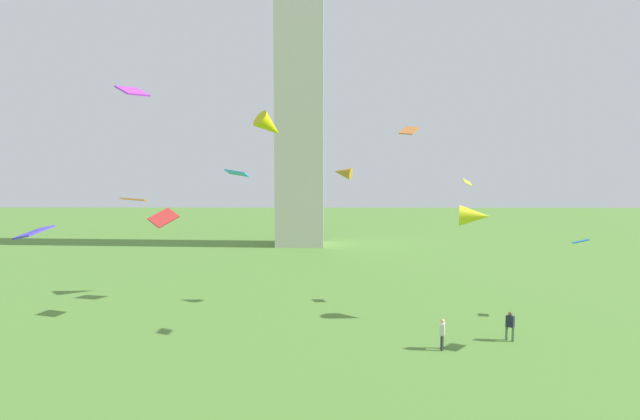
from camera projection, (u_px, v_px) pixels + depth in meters
name	position (u px, v px, depth m)	size (l,w,h in m)	color
monument_obelisk	(300.00, 50.00, 63.10)	(5.88, 5.88, 48.37)	beige
person_2	(510.00, 324.00, 28.31)	(0.48, 0.47, 1.63)	#51754C
person_3	(442.00, 332.00, 26.94)	(0.36, 0.49, 1.64)	#2D3338
kite_flying_0	(237.00, 173.00, 36.58)	(1.72, 1.41, 0.60)	#329AED
kite_flying_1	(475.00, 216.00, 31.89)	(2.13, 1.77, 1.32)	yellow
kite_flying_2	(270.00, 126.00, 37.74)	(2.80, 2.59, 2.28)	#C6BE0B
kite_flying_3	(343.00, 173.00, 35.69)	(1.52, 1.22, 1.03)	#B48721
kite_flying_4	(132.00, 91.00, 20.64)	(1.57, 1.58, 0.52)	#BB36E6
kite_flying_5	(134.00, 199.00, 23.86)	(1.19, 0.89, 0.24)	#C47527
kite_flying_7	(34.00, 232.00, 21.18)	(1.29, 1.60, 0.52)	#4335E2
kite_flying_8	(164.00, 218.00, 32.74)	(1.87, 1.66, 1.22)	#B72C2A
kite_flying_9	(580.00, 241.00, 32.60)	(1.04, 0.81, 0.35)	blue
kite_flying_10	(409.00, 130.00, 28.13)	(1.22, 1.28, 0.57)	#C76F2F
kite_flying_11	(467.00, 182.00, 35.66)	(0.57, 0.89, 0.57)	yellow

